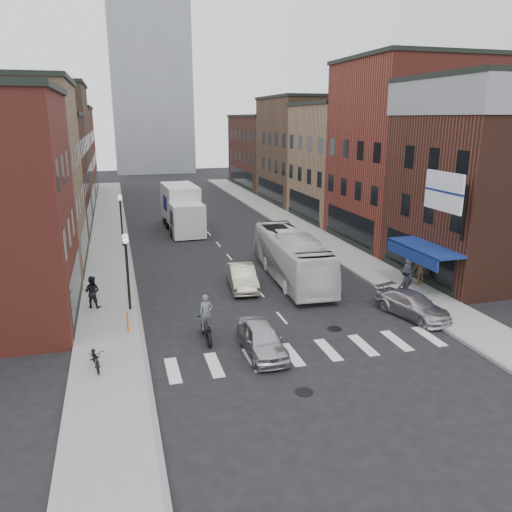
{
  "coord_description": "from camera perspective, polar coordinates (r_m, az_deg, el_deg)",
  "views": [
    {
      "loc": [
        -7.73,
        -21.39,
        9.84
      ],
      "look_at": [
        -0.18,
        5.18,
        2.18
      ],
      "focal_mm": 35.0,
      "sensor_mm": 36.0,
      "label": 1
    }
  ],
  "objects": [
    {
      "name": "ground",
      "position": [
        24.78,
        3.71,
        -7.93
      ],
      "size": [
        160.0,
        160.0,
        0.0
      ],
      "primitive_type": "plane",
      "color": "black",
      "rests_on": "ground"
    },
    {
      "name": "sidewalk_left",
      "position": [
        44.48,
        -16.47,
        2.18
      ],
      "size": [
        3.0,
        74.0,
        0.15
      ],
      "primitive_type": "cube",
      "color": "gray",
      "rests_on": "ground"
    },
    {
      "name": "sidewalk_right",
      "position": [
        47.34,
        4.56,
        3.55
      ],
      "size": [
        3.0,
        74.0,
        0.15
      ],
      "primitive_type": "cube",
      "color": "gray",
      "rests_on": "ground"
    },
    {
      "name": "curb_left",
      "position": [
        44.5,
        -14.53,
        2.23
      ],
      "size": [
        0.2,
        74.0,
        0.16
      ],
      "primitive_type": "cube",
      "color": "gray",
      "rests_on": "ground"
    },
    {
      "name": "curb_right",
      "position": [
        46.87,
        2.83,
        3.36
      ],
      "size": [
        0.2,
        74.0,
        0.16
      ],
      "primitive_type": "cube",
      "color": "gray",
      "rests_on": "ground"
    },
    {
      "name": "crosswalk_stripes",
      "position": [
        22.24,
        6.33,
        -10.85
      ],
      "size": [
        12.0,
        2.2,
        0.01
      ],
      "primitive_type": "cube",
      "color": "silver",
      "rests_on": "ground"
    },
    {
      "name": "bldg_left_mid_b",
      "position": [
        46.21,
        -25.09,
        8.24
      ],
      "size": [
        10.3,
        10.2,
        10.3
      ],
      "color": "#432117",
      "rests_on": "ground"
    },
    {
      "name": "bldg_left_far_a",
      "position": [
        56.95,
        -23.63,
        11.03
      ],
      "size": [
        10.3,
        12.2,
        13.3
      ],
      "color": "brown",
      "rests_on": "ground"
    },
    {
      "name": "bldg_left_far_b",
      "position": [
        70.89,
        -22.14,
        11.0
      ],
      "size": [
        10.3,
        16.2,
        11.3
      ],
      "color": "maroon",
      "rests_on": "ground"
    },
    {
      "name": "bldg_right_corner",
      "position": [
        34.64,
        25.52,
        7.9
      ],
      "size": [
        10.3,
        9.2,
        12.3
      ],
      "color": "#432117",
      "rests_on": "ground"
    },
    {
      "name": "bldg_right_mid_a",
      "position": [
        42.14,
        17.15,
        11.18
      ],
      "size": [
        10.3,
        10.2,
        14.3
      ],
      "color": "maroon",
      "rests_on": "ground"
    },
    {
      "name": "bldg_right_mid_b",
      "position": [
        50.93,
        10.88,
        10.52
      ],
      "size": [
        10.3,
        10.2,
        11.3
      ],
      "color": "#9B7955",
      "rests_on": "ground"
    },
    {
      "name": "bldg_right_far_a",
      "position": [
        60.91,
        6.21,
        11.94
      ],
      "size": [
        10.3,
        12.2,
        12.3
      ],
      "color": "brown",
      "rests_on": "ground"
    },
    {
      "name": "bldg_right_far_b",
      "position": [
        74.12,
        2.07,
        11.87
      ],
      "size": [
        10.3,
        16.2,
        10.3
      ],
      "color": "#432117",
      "rests_on": "ground"
    },
    {
      "name": "awning_blue",
      "position": [
        30.0,
        18.45,
        0.78
      ],
      "size": [
        1.8,
        5.0,
        0.78
      ],
      "color": "navy",
      "rests_on": "ground"
    },
    {
      "name": "billboard_sign",
      "position": [
        27.55,
        20.79,
        6.77
      ],
      "size": [
        1.52,
        3.0,
        3.7
      ],
      "color": "black",
      "rests_on": "ground"
    },
    {
      "name": "distant_tower",
      "position": [
        100.84,
        -12.35,
        23.82
      ],
      "size": [
        14.0,
        14.0,
        50.0
      ],
      "primitive_type": "cube",
      "color": "#9399A0",
      "rests_on": "ground"
    },
    {
      "name": "streetlamp_near",
      "position": [
        26.32,
        -14.57,
        -0.27
      ],
      "size": [
        0.32,
        1.22,
        4.11
      ],
      "color": "black",
      "rests_on": "ground"
    },
    {
      "name": "streetlamp_far",
      "position": [
        40.0,
        -15.2,
        4.99
      ],
      "size": [
        0.32,
        1.22,
        4.11
      ],
      "color": "black",
      "rests_on": "ground"
    },
    {
      "name": "bike_rack",
      "position": [
        24.52,
        -14.47,
        -7.28
      ],
      "size": [
        0.08,
        0.68,
        0.8
      ],
      "color": "#D8590C",
      "rests_on": "sidewalk_left"
    },
    {
      "name": "box_truck",
      "position": [
        45.51,
        -8.43,
        5.35
      ],
      "size": [
        3.0,
        9.16,
        3.95
      ],
      "rotation": [
        0.0,
        0.0,
        0.04
      ],
      "color": "silver",
      "rests_on": "ground"
    },
    {
      "name": "motorcycle_rider",
      "position": [
        22.88,
        -5.72,
        -7.21
      ],
      "size": [
        0.61,
        2.17,
        2.21
      ],
      "rotation": [
        0.0,
        0.0,
        -0.01
      ],
      "color": "black",
      "rests_on": "ground"
    },
    {
      "name": "transit_bus",
      "position": [
        31.3,
        4.08,
        -0.05
      ],
      "size": [
        3.07,
        10.66,
        2.94
      ],
      "primitive_type": "imported",
      "rotation": [
        0.0,
        0.0,
        -0.06
      ],
      "color": "silver",
      "rests_on": "ground"
    },
    {
      "name": "sedan_left_near",
      "position": [
        21.72,
        0.68,
        -9.47
      ],
      "size": [
        1.61,
        3.94,
        1.34
      ],
      "primitive_type": "imported",
      "rotation": [
        0.0,
        0.0,
        -0.01
      ],
      "color": "#B3B3B8",
      "rests_on": "ground"
    },
    {
      "name": "sedan_left_far",
      "position": [
        29.7,
        -1.58,
        -2.44
      ],
      "size": [
        1.93,
        4.34,
        1.39
      ],
      "primitive_type": "imported",
      "rotation": [
        0.0,
        0.0,
        -0.11
      ],
      "color": "beige",
      "rests_on": "ground"
    },
    {
      "name": "curb_car",
      "position": [
        26.81,
        17.47,
        -5.37
      ],
      "size": [
        2.77,
        4.56,
        1.24
      ],
      "primitive_type": "imported",
      "rotation": [
        0.0,
        0.0,
        0.26
      ],
      "color": "#B6B5BA",
      "rests_on": "ground"
    },
    {
      "name": "parked_bicycle",
      "position": [
        21.32,
        -17.87,
        -10.99
      ],
      "size": [
        0.89,
        1.8,
        0.9
      ],
      "primitive_type": "imported",
      "rotation": [
        0.0,
        0.0,
        0.17
      ],
      "color": "black",
      "rests_on": "sidewalk_left"
    },
    {
      "name": "ped_left_solo",
      "position": [
        27.67,
        -18.22,
        -3.9
      ],
      "size": [
        0.96,
        0.77,
        1.73
      ],
      "primitive_type": "imported",
      "rotation": [
        0.0,
        0.0,
        2.75
      ],
      "color": "black",
      "rests_on": "sidewalk_left"
    },
    {
      "name": "ped_right_a",
      "position": [
        28.88,
        16.67,
        -2.93
      ],
      "size": [
        1.27,
        0.98,
        1.76
      ],
      "primitive_type": "imported",
      "rotation": [
        0.0,
        0.0,
        3.56
      ],
      "color": "black",
      "rests_on": "sidewalk_right"
    },
    {
      "name": "ped_right_b",
      "position": [
        31.49,
        18.33,
        -1.53
      ],
      "size": [
        1.05,
        0.54,
        1.79
      ],
      "primitive_type": "imported",
      "rotation": [
        0.0,
        0.0,
        3.13
      ],
      "color": "#9A784E",
      "rests_on": "sidewalk_right"
    },
    {
      "name": "ped_right_c",
      "position": [
        31.71,
        17.05,
        -1.47
      ],
      "size": [
        0.86,
        0.63,
        1.61
      ],
      "primitive_type": "imported",
      "rotation": [
        0.0,
        0.0,
        3.3
      ],
      "color": "slate",
      "rests_on": "sidewalk_right"
    }
  ]
}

